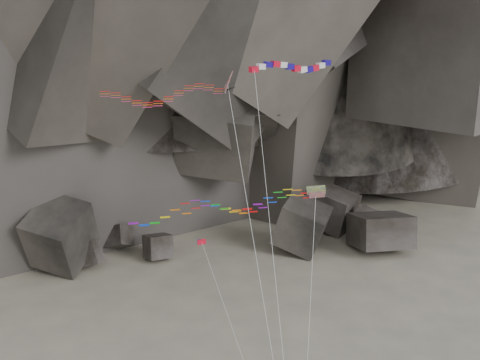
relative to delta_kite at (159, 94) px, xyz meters
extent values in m
cube|color=#47423F|center=(29.60, 36.02, -24.15)|extent=(7.88, 8.07, 6.47)
cube|color=#47423F|center=(-2.21, 35.82, -25.48)|extent=(4.10, 4.91, 4.49)
cube|color=#47423F|center=(2.66, 31.92, -25.35)|extent=(4.00, 4.36, 3.83)
cube|color=#47423F|center=(36.19, 31.72, -25.39)|extent=(4.48, 4.25, 3.70)
cube|color=#47423F|center=(32.10, 32.09, -25.03)|extent=(4.34, 5.19, 5.11)
cube|color=#47423F|center=(22.13, 29.90, -24.00)|extent=(9.60, 9.61, 7.75)
cube|color=#47423F|center=(-6.28, 31.28, -25.37)|extent=(4.01, 3.83, 4.16)
cube|color=#47423F|center=(32.53, 29.54, -25.02)|extent=(4.58, 4.77, 4.00)
cube|color=#47423F|center=(-9.51, 30.69, -23.21)|extent=(9.64, 11.41, 10.37)
cube|color=#47423F|center=(32.83, 27.65, -24.68)|extent=(7.63, 7.47, 5.83)
cylinder|color=silver|center=(5.62, -7.09, -12.40)|extent=(1.55, 13.30, 26.08)
cube|color=red|center=(7.14, 0.78, 1.47)|extent=(0.74, 0.62, 0.42)
cube|color=white|center=(7.76, 1.00, 1.64)|extent=(0.77, 0.63, 0.47)
cube|color=#1A0B80|center=(8.37, 1.17, 1.75)|extent=(0.79, 0.64, 0.50)
cube|color=red|center=(8.98, 1.33, 1.76)|extent=(0.79, 0.64, 0.50)
cube|color=white|center=(9.60, 1.48, 1.67)|extent=(0.77, 0.63, 0.48)
cube|color=#1A0B80|center=(10.21, 1.64, 1.51)|extent=(0.75, 0.62, 0.43)
cube|color=red|center=(10.83, 1.84, 1.33)|extent=(0.76, 0.63, 0.46)
cube|color=white|center=(11.44, 2.09, 1.20)|extent=(0.78, 0.64, 0.49)
cube|color=#1A0B80|center=(12.06, 2.37, 1.16)|extent=(0.79, 0.64, 0.50)
cube|color=red|center=(12.67, 2.69, 1.23)|extent=(0.78, 0.63, 0.49)
cube|color=white|center=(13.28, 3.01, 1.38)|extent=(0.75, 0.62, 0.45)
cube|color=#1A0B80|center=(13.90, 3.32, 1.56)|extent=(0.76, 0.63, 0.45)
cylinder|color=silver|center=(6.76, -6.56, -11.98)|extent=(0.79, 14.36, 26.91)
cube|color=#DDED0D|center=(11.27, -2.12, -7.33)|extent=(1.53, 0.83, 0.81)
cube|color=#0CB219|center=(11.27, -2.32, -7.63)|extent=(1.26, 0.64, 0.55)
cylinder|color=silver|center=(8.82, -7.92, -16.38)|extent=(4.92, 11.64, 18.12)
cube|color=red|center=(2.50, -1.94, -10.70)|extent=(0.63, 0.12, 0.40)
cube|color=#1A0B80|center=(2.30, -1.93, -10.70)|extent=(0.23, 0.08, 0.41)
camera|label=1|loc=(-4.76, -42.46, 6.31)|focal=45.00mm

